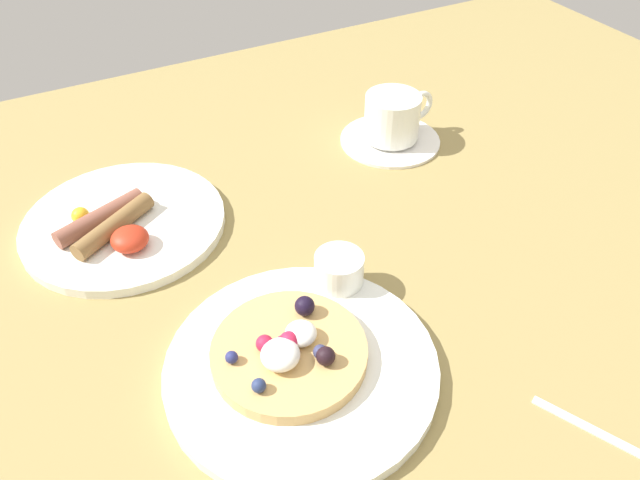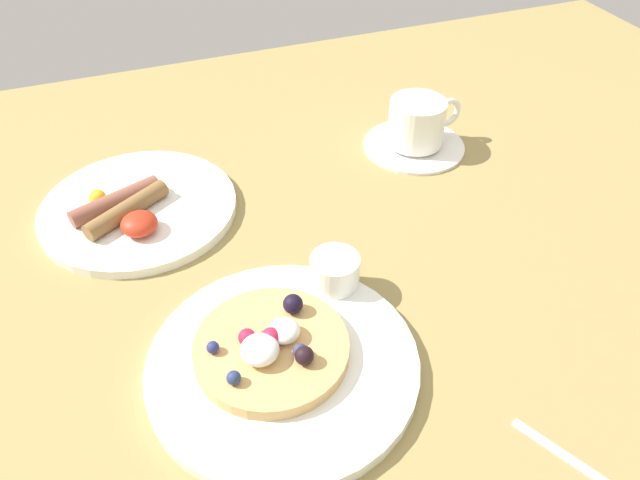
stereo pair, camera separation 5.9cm
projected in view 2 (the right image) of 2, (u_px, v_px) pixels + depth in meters
ground_plane at (308, 302)px, 63.27cm from camera, size 160.69×114.85×3.00cm
pancake_plate at (283, 364)px, 54.66cm from camera, size 24.34×24.34×1.31cm
pancake_with_berries at (271, 347)px, 54.05cm from camera, size 13.89×13.89×3.37cm
syrup_ramekin at (335, 270)px, 60.37cm from camera, size 4.94×4.94×3.25cm
breakfast_plate at (139, 208)px, 71.75cm from camera, size 22.74×22.74×1.15cm
fried_breakfast at (121, 209)px, 69.25cm from camera, size 11.45×11.49×2.42cm
coffee_saucer at (414, 144)px, 82.41cm from camera, size 13.55×13.55×0.86cm
coffee_cup at (418, 121)px, 80.15cm from camera, size 10.46×7.38×5.97cm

